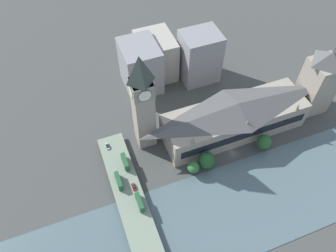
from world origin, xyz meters
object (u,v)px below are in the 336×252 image
object	(u,v)px
double_decker_bus_lead	(119,181)
parliament_hall	(235,118)
double_decker_bus_mid	(125,162)
car_northbound_lead	(108,146)
victoria_tower	(319,81)
road_bridge	(144,240)
car_northbound_mid	(134,187)
clock_tower	(143,101)
double_decker_bus_rear	(140,202)

from	to	relation	value
double_decker_bus_lead	parliament_hall	bearing A→B (deg)	-80.26
double_decker_bus_mid	car_northbound_lead	size ratio (longest dim) A/B	2.19
victoria_tower	double_decker_bus_mid	bearing A→B (deg)	91.28
road_bridge	double_decker_bus_lead	distance (m)	35.33
road_bridge	car_northbound_mid	world-z (taller)	car_northbound_mid
road_bridge	car_northbound_mid	size ratio (longest dim) A/B	30.95
double_decker_bus_lead	car_northbound_lead	bearing A→B (deg)	-0.30
car_northbound_lead	double_decker_bus_mid	bearing A→B (deg)	-156.82
victoria_tower	car_northbound_lead	world-z (taller)	victoria_tower
road_bridge	clock_tower	bearing A→B (deg)	-19.25
parliament_hall	road_bridge	bearing A→B (deg)	122.71
car_northbound_mid	clock_tower	bearing A→B (deg)	-29.12
clock_tower	double_decker_bus_mid	distance (m)	37.06
double_decker_bus_rear	car_northbound_mid	size ratio (longest dim) A/B	2.32
car_northbound_mid	double_decker_bus_mid	bearing A→B (deg)	0.38
road_bridge	car_northbound_mid	bearing A→B (deg)	-7.41
road_bridge	car_northbound_mid	xyz separation A→B (m)	(29.55, -3.84, 1.56)
double_decker_bus_rear	clock_tower	bearing A→B (deg)	-22.45
victoria_tower	car_northbound_mid	xyz separation A→B (m)	(-19.00, 129.48, -18.43)
car_northbound_mid	double_decker_bus_lead	bearing A→B (deg)	51.66
double_decker_bus_lead	double_decker_bus_rear	world-z (taller)	double_decker_bus_lead
double_decker_bus_lead	victoria_tower	bearing A→B (deg)	-84.33
parliament_hall	victoria_tower	world-z (taller)	victoria_tower
clock_tower	road_bridge	size ratio (longest dim) A/B	0.49
parliament_hall	double_decker_bus_mid	xyz separation A→B (m)	(-2.83, 71.78, -5.66)
clock_tower	double_decker_bus_rear	world-z (taller)	clock_tower
victoria_tower	double_decker_bus_mid	distance (m)	130.65
clock_tower	road_bridge	distance (m)	72.13
car_northbound_lead	double_decker_bus_rear	bearing A→B (deg)	-170.83
victoria_tower	double_decker_bus_rear	size ratio (longest dim) A/B	4.93
victoria_tower	road_bridge	size ratio (longest dim) A/B	0.37
victoria_tower	double_decker_bus_lead	xyz separation A→B (m)	(-13.54, 136.38, -16.40)
double_decker_bus_lead	double_decker_bus_mid	distance (m)	12.63
double_decker_bus_mid	car_northbound_mid	size ratio (longest dim) A/B	2.29
road_bridge	double_decker_bus_mid	world-z (taller)	double_decker_bus_mid
double_decker_bus_rear	car_northbound_mid	xyz separation A→B (m)	(10.69, 0.07, -1.94)
double_decker_bus_mid	car_northbound_mid	xyz separation A→B (m)	(-16.11, -0.11, -2.06)
clock_tower	double_decker_bus_mid	xyz separation A→B (m)	(-15.07, 17.48, -28.99)
clock_tower	car_northbound_lead	distance (m)	39.34
victoria_tower	double_decker_bus_mid	size ratio (longest dim) A/B	5.00
victoria_tower	double_decker_bus_lead	distance (m)	138.03
double_decker_bus_lead	double_decker_bus_rear	size ratio (longest dim) A/B	1.00
double_decker_bus_rear	car_northbound_mid	world-z (taller)	double_decker_bus_rear
victoria_tower	double_decker_bus_lead	size ratio (longest dim) A/B	4.91
victoria_tower	car_northbound_lead	xyz separation A→B (m)	(12.67, 136.25, -18.44)
double_decker_bus_lead	car_northbound_lead	world-z (taller)	double_decker_bus_lead
road_bridge	car_northbound_mid	distance (m)	29.84
clock_tower	road_bridge	xyz separation A→B (m)	(-60.74, 21.21, -32.62)
double_decker_bus_lead	car_northbound_lead	xyz separation A→B (m)	(26.21, -0.14, -2.04)
double_decker_bus_rear	double_decker_bus_mid	bearing A→B (deg)	0.38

